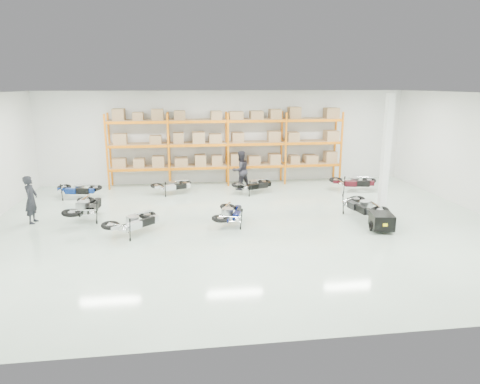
{
  "coord_description": "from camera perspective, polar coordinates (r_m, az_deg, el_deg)",
  "views": [
    {
      "loc": [
        -2.1,
        -14.07,
        4.81
      ],
      "look_at": [
        -0.17,
        0.44,
        1.1
      ],
      "focal_mm": 32.0,
      "sensor_mm": 36.0,
      "label": 1
    }
  ],
  "objects": [
    {
      "name": "room",
      "position": [
        14.46,
        0.9,
        4.02
      ],
      "size": [
        18.0,
        18.0,
        18.0
      ],
      "color": "silver",
      "rests_on": "ground"
    },
    {
      "name": "pallet_rack",
      "position": [
        20.79,
        -1.73,
        7.16
      ],
      "size": [
        11.28,
        0.98,
        3.62
      ],
      "color": "orange",
      "rests_on": "ground"
    },
    {
      "name": "moto_back_c",
      "position": [
        19.25,
        1.8,
        1.3
      ],
      "size": [
        1.84,
        1.36,
        1.07
      ],
      "primitive_type": null,
      "rotation": [
        0.0,
        -0.09,
        1.94
      ],
      "color": "black",
      "rests_on": "ground"
    },
    {
      "name": "moto_back_a",
      "position": [
        19.67,
        -20.87,
        0.68
      ],
      "size": [
        1.85,
        1.2,
        1.1
      ],
      "primitive_type": null,
      "rotation": [
        0.0,
        -0.09,
        1.34
      ],
      "color": "navy",
      "rests_on": "ground"
    },
    {
      "name": "person_left",
      "position": [
        16.76,
        -26.09,
        -0.92
      ],
      "size": [
        0.44,
        0.64,
        1.7
      ],
      "primitive_type": "imported",
      "rotation": [
        0.0,
        0.0,
        1.52
      ],
      "color": "black",
      "rests_on": "ground"
    },
    {
      "name": "moto_silver_left",
      "position": [
        14.43,
        -14.03,
        -3.46
      ],
      "size": [
        1.88,
        1.81,
        1.13
      ],
      "primitive_type": null,
      "rotation": [
        0.0,
        -0.09,
        2.3
      ],
      "color": "#B5B7BD",
      "rests_on": "ground"
    },
    {
      "name": "moto_back_d",
      "position": [
        20.3,
        14.92,
        1.67
      ],
      "size": [
        1.98,
        1.23,
        1.2
      ],
      "primitive_type": null,
      "rotation": [
        0.0,
        -0.09,
        1.39
      ],
      "color": "#440D16",
      "rests_on": "ground"
    },
    {
      "name": "moto_blue_centre",
      "position": [
        14.94,
        -1.35,
        -2.46
      ],
      "size": [
        1.29,
        1.88,
        1.11
      ],
      "primitive_type": null,
      "rotation": [
        0.0,
        -0.09,
        2.86
      ],
      "color": "#071048",
      "rests_on": "ground"
    },
    {
      "name": "trailer",
      "position": [
        15.09,
        18.36,
        -3.7
      ],
      "size": [
        0.83,
        1.49,
        0.61
      ],
      "rotation": [
        0.0,
        0.0,
        -0.19
      ],
      "color": "black",
      "rests_on": "ground"
    },
    {
      "name": "moto_touring_right",
      "position": [
        16.42,
        16.03,
        -1.34
      ],
      "size": [
        1.18,
        1.96,
        1.19
      ],
      "primitive_type": null,
      "rotation": [
        0.0,
        -0.09,
        0.15
      ],
      "color": "black",
      "rests_on": "ground"
    },
    {
      "name": "person_back",
      "position": [
        19.88,
        0.08,
        2.91
      ],
      "size": [
        1.09,
        1.0,
        1.82
      ],
      "primitive_type": "imported",
      "rotation": [
        0.0,
        0.0,
        3.58
      ],
      "color": "#222028",
      "rests_on": "ground"
    },
    {
      "name": "moto_black_far_left",
      "position": [
        16.48,
        -19.89,
        -1.45
      ],
      "size": [
        1.15,
        2.05,
        1.27
      ],
      "primitive_type": null,
      "rotation": [
        0.0,
        -0.09,
        3.05
      ],
      "color": "black",
      "rests_on": "ground"
    },
    {
      "name": "moto_back_b",
      "position": [
        19.37,
        -9.02,
        1.16
      ],
      "size": [
        1.77,
        1.25,
        1.04
      ],
      "primitive_type": null,
      "rotation": [
        0.0,
        -0.09,
        1.88
      ],
      "color": "silver",
      "rests_on": "ground"
    },
    {
      "name": "structural_column",
      "position": [
        16.5,
        18.86,
        4.53
      ],
      "size": [
        0.25,
        0.25,
        4.5
      ],
      "primitive_type": "cube",
      "color": "white",
      "rests_on": "ground"
    }
  ]
}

